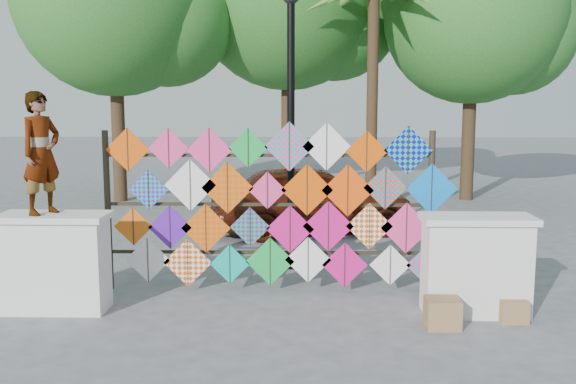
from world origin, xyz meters
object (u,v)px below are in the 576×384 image
Objects in this scene: vendor_woman at (41,153)px; sedan at (311,199)px; lamppost at (291,102)px; kite_rack at (276,207)px.

vendor_woman is 0.37× the size of sedan.
lamppost reaches higher than sedan.
vendor_woman is at bearing -144.70° from lamppost.
sedan is at bearing 82.79° from kite_rack.
kite_rack is 3.22× the size of vendor_woman.
kite_rack reaches higher than sedan.
sedan is 0.94× the size of lamppost.
sedan is (0.53, 4.15, -0.51)m from kite_rack.
kite_rack is 1.19× the size of sedan.
kite_rack is 1.12× the size of lamppost.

